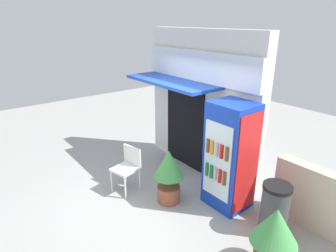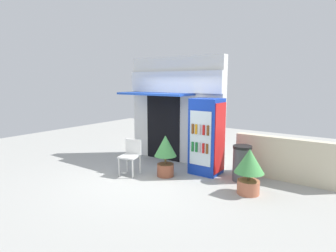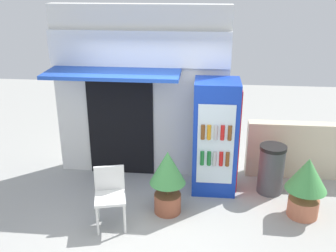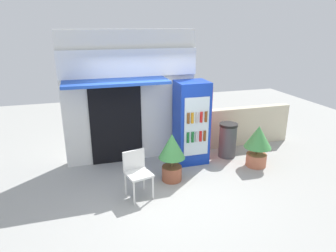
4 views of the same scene
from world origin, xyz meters
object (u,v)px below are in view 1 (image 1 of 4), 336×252
at_px(trash_bin, 274,209).
at_px(potted_plant_near_shop, 169,172).
at_px(drink_cooler, 230,156).
at_px(plastic_chair, 128,165).
at_px(potted_plant_curbside, 274,235).

bearing_deg(trash_bin, potted_plant_near_shop, -155.34).
relative_size(drink_cooler, plastic_chair, 2.18).
bearing_deg(trash_bin, potted_plant_curbside, -59.00).
bearing_deg(potted_plant_curbside, drink_cooler, 152.99).
height_order(plastic_chair, potted_plant_near_shop, potted_plant_near_shop).
relative_size(potted_plant_curbside, trash_bin, 1.14).
bearing_deg(potted_plant_near_shop, potted_plant_curbside, 2.63).
bearing_deg(drink_cooler, trash_bin, -1.05).
distance_m(plastic_chair, trash_bin, 2.73).
height_order(potted_plant_near_shop, potted_plant_curbside, potted_plant_near_shop).
bearing_deg(potted_plant_curbside, trash_bin, 121.00).
relative_size(potted_plant_near_shop, trash_bin, 1.21).
distance_m(drink_cooler, potted_plant_near_shop, 1.12).
xyz_separation_m(drink_cooler, potted_plant_near_shop, (-0.72, -0.79, -0.35)).
bearing_deg(potted_plant_curbside, plastic_chair, -170.80).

